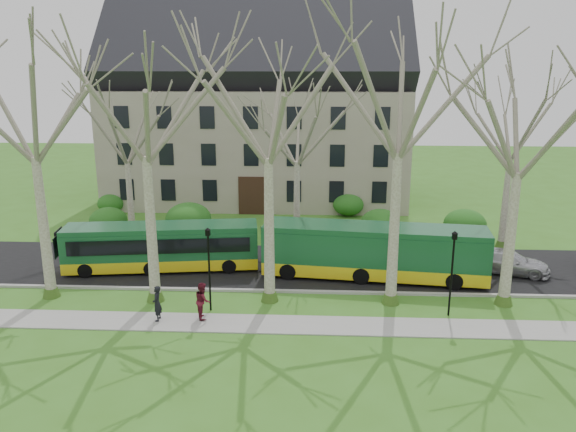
% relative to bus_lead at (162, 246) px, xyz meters
% --- Properties ---
extents(ground, '(120.00, 120.00, 0.00)m').
position_rel_bus_lead_xyz_m(ground, '(9.96, -4.68, -1.49)').
color(ground, '#3A6F1F').
rests_on(ground, ground).
extents(sidewalk, '(70.00, 2.00, 0.06)m').
position_rel_bus_lead_xyz_m(sidewalk, '(9.96, -7.18, -1.46)').
color(sidewalk, gray).
rests_on(sidewalk, ground).
extents(road, '(80.00, 8.00, 0.06)m').
position_rel_bus_lead_xyz_m(road, '(9.96, 0.82, -1.46)').
color(road, black).
rests_on(road, ground).
extents(curb, '(80.00, 0.25, 0.14)m').
position_rel_bus_lead_xyz_m(curb, '(9.96, -3.18, -1.42)').
color(curb, '#A5A39E').
rests_on(curb, ground).
extents(building, '(26.50, 12.20, 16.00)m').
position_rel_bus_lead_xyz_m(building, '(3.96, 19.32, 6.57)').
color(building, gray).
rests_on(building, ground).
extents(tree_row_verge, '(49.00, 7.00, 14.00)m').
position_rel_bus_lead_xyz_m(tree_row_verge, '(9.96, -4.38, 5.51)').
color(tree_row_verge, gray).
rests_on(tree_row_verge, ground).
extents(tree_row_far, '(33.00, 7.00, 12.00)m').
position_rel_bus_lead_xyz_m(tree_row_far, '(8.62, 6.32, 4.51)').
color(tree_row_far, gray).
rests_on(tree_row_far, ground).
extents(lamp_row, '(36.22, 0.22, 4.30)m').
position_rel_bus_lead_xyz_m(lamp_row, '(9.96, -5.68, 1.08)').
color(lamp_row, black).
rests_on(lamp_row, ground).
extents(hedges, '(30.60, 8.60, 2.00)m').
position_rel_bus_lead_xyz_m(hedges, '(5.29, 9.32, -0.49)').
color(hedges, '#215217').
rests_on(hedges, ground).
extents(bus_lead, '(11.69, 3.91, 2.87)m').
position_rel_bus_lead_xyz_m(bus_lead, '(0.00, 0.00, 0.00)').
color(bus_lead, '#17512C').
rests_on(bus_lead, road).
extents(bus_follow, '(13.01, 4.11, 3.20)m').
position_rel_bus_lead_xyz_m(bus_follow, '(12.65, -0.73, 0.16)').
color(bus_follow, '#17512C').
rests_on(bus_follow, road).
extents(sedan, '(5.10, 3.25, 1.38)m').
position_rel_bus_lead_xyz_m(sedan, '(20.76, 0.37, -0.75)').
color(sedan, '#B3B3B9').
rests_on(sedan, road).
extents(pedestrian_a, '(0.43, 0.65, 1.77)m').
position_rel_bus_lead_xyz_m(pedestrian_a, '(1.61, -7.05, -0.55)').
color(pedestrian_a, black).
rests_on(pedestrian_a, sidewalk).
extents(pedestrian_b, '(0.95, 1.07, 1.84)m').
position_rel_bus_lead_xyz_m(pedestrian_b, '(3.78, -6.69, -0.51)').
color(pedestrian_b, '#591422').
rests_on(pedestrian_b, sidewalk).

